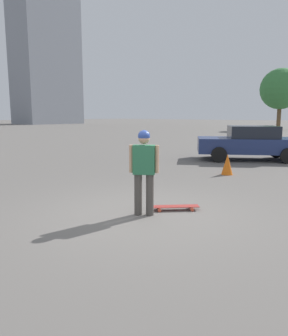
# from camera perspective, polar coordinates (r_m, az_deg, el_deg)

# --- Properties ---
(ground_plane) EXTENTS (220.00, 220.00, 0.00)m
(ground_plane) POSITION_cam_1_polar(r_m,az_deg,el_deg) (6.33, 0.00, -8.15)
(ground_plane) COLOR slate
(person) EXTENTS (0.39, 0.48, 1.62)m
(person) POSITION_cam_1_polar(r_m,az_deg,el_deg) (6.12, 0.00, 0.23)
(person) COLOR #4C4742
(person) RESTS_ON ground_plane
(skateboard) EXTENTS (0.82, 0.83, 0.08)m
(skateboard) POSITION_cam_1_polar(r_m,az_deg,el_deg) (6.65, 5.43, -6.73)
(skateboard) COLOR #A5332D
(skateboard) RESTS_ON ground_plane
(car_parked_near) EXTENTS (3.85, 4.59, 1.43)m
(car_parked_near) POSITION_cam_1_polar(r_m,az_deg,el_deg) (14.53, 18.00, 4.25)
(car_parked_near) COLOR navy
(car_parked_near) RESTS_ON ground_plane
(building_block_distant) EXTENTS (12.50, 8.07, 42.01)m
(building_block_distant) POSITION_cam_1_polar(r_m,az_deg,el_deg) (75.38, -17.02, 23.57)
(building_block_distant) COLOR gray
(building_block_distant) RESTS_ON ground_plane
(tree_distant) EXTENTS (4.98, 4.98, 7.54)m
(tree_distant) POSITION_cam_1_polar(r_m,az_deg,el_deg) (44.78, 22.70, 12.57)
(tree_distant) COLOR brown
(tree_distant) RESTS_ON ground_plane
(traffic_cone) EXTENTS (0.36, 0.36, 0.66)m
(traffic_cone) POSITION_cam_1_polar(r_m,az_deg,el_deg) (10.77, 14.31, 0.62)
(traffic_cone) COLOR orange
(traffic_cone) RESTS_ON ground_plane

